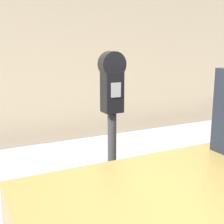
% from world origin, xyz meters
% --- Properties ---
extents(sidewalk, '(24.00, 2.80, 0.14)m').
position_xyz_m(sidewalk, '(0.00, 2.20, 0.07)').
color(sidewalk, '#9E9B96').
rests_on(sidewalk, ground_plane).
extents(parking_meter, '(0.21, 0.15, 1.47)m').
position_xyz_m(parking_meter, '(-0.27, 1.28, 1.13)').
color(parking_meter, '#2D2D30').
rests_on(parking_meter, sidewalk).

